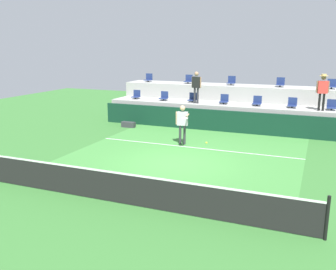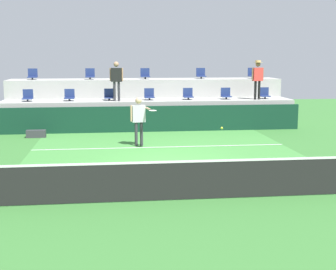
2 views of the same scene
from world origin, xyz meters
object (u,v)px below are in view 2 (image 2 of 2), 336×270
Objects in this scene: stadium_chair_lower_center at (149,95)px; tennis_ball at (222,128)px; stadium_chair_lower_mid_left at (109,96)px; stadium_chair_upper_left at (90,75)px; stadium_chair_upper_right at (201,74)px; stadium_chair_lower_mid_right at (188,95)px; stadium_chair_upper_center at (145,75)px; tennis_player at (139,116)px; stadium_chair_lower_right at (226,94)px; stadium_chair_upper_far_right at (253,74)px; spectator_with_hat at (258,75)px; stadium_chair_lower_left at (69,96)px; stadium_chair_upper_far_left at (33,75)px; stadium_chair_lower_far_right at (265,94)px; equipment_bag at (36,134)px; spectator_in_white at (116,77)px; stadium_chair_lower_far_left at (28,96)px.

stadium_chair_lower_center reaches higher than tennis_ball.
stadium_chair_upper_left is at bearing 116.18° from stadium_chair_lower_mid_left.
stadium_chair_upper_left is 10.78m from tennis_ball.
stadium_chair_lower_mid_right is at bearing -117.26° from stadium_chair_upper_right.
stadium_chair_upper_center is 6.44m from tennis_player.
stadium_chair_upper_right reaches higher than stadium_chair_lower_right.
stadium_chair_upper_far_right is 0.29× the size of spectator_with_hat.
stadium_chair_upper_far_left is (-1.81, 1.80, 0.85)m from stadium_chair_lower_left.
stadium_chair_lower_mid_left is 1.00× the size of stadium_chair_upper_center.
stadium_chair_lower_far_right is 0.68× the size of equipment_bag.
stadium_chair_lower_left is 1.74m from stadium_chair_lower_mid_left.
tennis_ball is (-3.92, -8.10, -0.31)m from stadium_chair_lower_far_right.
spectator_in_white is at bearing -165.29° from stadium_chair_lower_center.
stadium_chair_lower_left is 1.00× the size of stadium_chair_lower_mid_left.
stadium_chair_upper_far_right reaches higher than stadium_chair_lower_mid_right.
spectator_with_hat is at bearing -12.06° from stadium_chair_upper_far_left.
stadium_chair_lower_far_right is 1.06m from spectator_with_hat.
stadium_chair_lower_far_left is 5.32m from stadium_chair_lower_center.
stadium_chair_lower_right is (5.31, 0.00, 0.00)m from stadium_chair_lower_mid_left.
stadium_chair_lower_mid_left is at bearing -165.76° from stadium_chair_upper_far_right.
stadium_chair_upper_center is at bearing 161.55° from stadium_chair_lower_far_right.
tennis_ball is (6.75, -8.10, -0.31)m from stadium_chair_lower_far_left.
stadium_chair_lower_far_left is 0.30× the size of spectator_in_white.
stadium_chair_upper_far_left reaches higher than stadium_chair_lower_far_right.
stadium_chair_lower_mid_right is 3.58m from stadium_chair_lower_far_right.
spectator_with_hat is at bearing -16.13° from stadium_chair_upper_left.
stadium_chair_lower_mid_right is 2.20m from stadium_chair_upper_right.
stadium_chair_upper_far_left is 7.88m from tennis_player.
stadium_chair_lower_mid_left is 1.00× the size of stadium_chair_lower_center.
stadium_chair_lower_far_right is (8.88, 0.00, 0.00)m from stadium_chair_lower_left.
stadium_chair_upper_left is at bearing 180.00° from stadium_chair_upper_right.
stadium_chair_lower_left is 1.00× the size of stadium_chair_lower_far_right.
spectator_in_white reaches higher than stadium_chair_upper_far_right.
tennis_player is 7.07m from spectator_with_hat.
stadium_chair_lower_far_left is 3.53m from stadium_chair_lower_mid_left.
stadium_chair_lower_right is 1.65m from spectator_with_hat.
stadium_chair_lower_mid_right is at bearing 18.56° from equipment_bag.
stadium_chair_lower_right is at bearing 14.80° from equipment_bag.
stadium_chair_upper_far_left is (-5.34, 1.80, 0.85)m from stadium_chair_lower_center.
spectator_with_hat reaches higher than equipment_bag.
spectator_in_white reaches higher than stadium_chair_upper_far_left.
stadium_chair_lower_right is at bearing 0.00° from stadium_chair_lower_mid_right.
stadium_chair_lower_far_left reaches higher than equipment_bag.
stadium_chair_lower_far_left is 10.80m from stadium_chair_upper_far_right.
spectator_in_white is (-4.16, -2.18, -0.03)m from stadium_chair_upper_right.
equipment_bag is at bearing -151.13° from spectator_in_white.
spectator_in_white is at bearing 28.87° from equipment_bag.
tennis_player reaches higher than equipment_bag.
stadium_chair_upper_right is (4.48, 1.80, 0.85)m from stadium_chair_lower_mid_left.
stadium_chair_upper_far_right is at bearing 18.76° from stadium_chair_lower_center.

